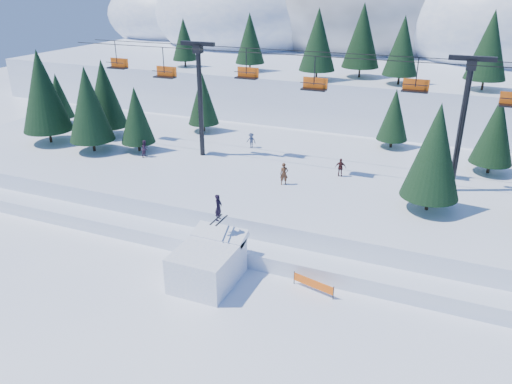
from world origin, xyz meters
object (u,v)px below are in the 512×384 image
at_px(jump_kicker, 208,263).
at_px(chairlift, 308,91).
at_px(banner_near, 313,284).
at_px(banner_far, 371,287).

relative_size(jump_kicker, chairlift, 0.12).
distance_m(chairlift, banner_near, 17.17).
relative_size(banner_near, banner_far, 0.97).
bearing_deg(banner_far, jump_kicker, -165.60).
bearing_deg(banner_near, chairlift, 109.95).
bearing_deg(chairlift, banner_near, -70.05).
relative_size(jump_kicker, banner_far, 1.90).
bearing_deg(banner_near, banner_far, 17.45).
bearing_deg(chairlift, banner_far, -56.86).
bearing_deg(jump_kicker, banner_near, 12.80).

